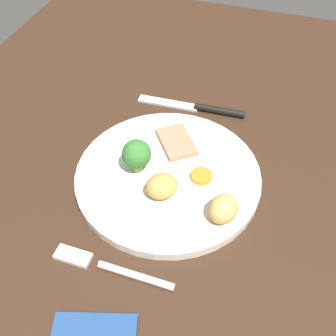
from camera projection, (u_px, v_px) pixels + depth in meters
dining_table at (145, 204)px, 56.62cm from camera, size 120.00×84.00×3.60cm
dinner_plate at (168, 176)px, 56.86cm from camera, size 26.30×26.30×1.40cm
meat_slice_main at (177, 142)px, 59.99cm from camera, size 8.11×7.64×0.80cm
roast_potato_left at (223, 209)px, 49.92cm from camera, size 4.93×4.42×3.49cm
roast_potato_right at (161, 187)px, 52.43cm from camera, size 5.49×5.63×3.33cm
carrot_coin_front at (201, 176)px, 55.52cm from camera, size 3.04×3.04×0.61cm
broccoli_floret at (137, 155)px, 54.42cm from camera, size 4.05×4.05×5.25cm
fork at (109, 267)px, 47.51cm from camera, size 2.06×15.27×0.90cm
knife at (200, 108)px, 67.56cm from camera, size 2.09×18.54×1.20cm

